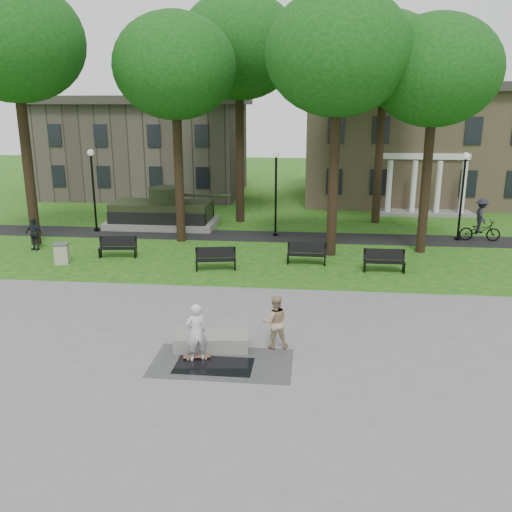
{
  "coord_description": "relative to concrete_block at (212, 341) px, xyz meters",
  "views": [
    {
      "loc": [
        2.55,
        -17.51,
        7.09
      ],
      "look_at": [
        0.39,
        2.85,
        1.4
      ],
      "focal_mm": 38.0,
      "sensor_mm": 36.0,
      "label": 1
    }
  ],
  "objects": [
    {
      "name": "ground",
      "position": [
        0.37,
        2.68,
        -0.24
      ],
      "size": [
        120.0,
        120.0,
        0.0
      ],
      "primitive_type": "plane",
      "color": "#1A4B11",
      "rests_on": "ground"
    },
    {
      "name": "plaza",
      "position": [
        0.37,
        -2.32,
        -0.23
      ],
      "size": [
        22.0,
        16.0,
        0.02
      ],
      "primitive_type": "cube",
      "color": "gray",
      "rests_on": "ground"
    },
    {
      "name": "footpath",
      "position": [
        0.37,
        14.68,
        -0.24
      ],
      "size": [
        44.0,
        2.6,
        0.01
      ],
      "primitive_type": "cube",
      "color": "black",
      "rests_on": "ground"
    },
    {
      "name": "building_right",
      "position": [
        10.37,
        28.68,
        4.1
      ],
      "size": [
        17.0,
        12.0,
        8.6
      ],
      "color": "#9E8460",
      "rests_on": "ground"
    },
    {
      "name": "building_left",
      "position": [
        -10.63,
        29.18,
        3.35
      ],
      "size": [
        15.0,
        10.0,
        7.2
      ],
      "primitive_type": "cube",
      "color": "#4C443D",
      "rests_on": "ground"
    },
    {
      "name": "tree_0",
      "position": [
        -11.63,
        11.68,
        9.78
      ],
      "size": [
        6.8,
        6.8,
        12.97
      ],
      "color": "black",
      "rests_on": "ground"
    },
    {
      "name": "tree_1",
      "position": [
        -4.13,
        13.18,
        8.71
      ],
      "size": [
        6.2,
        6.2,
        11.63
      ],
      "color": "black",
      "rests_on": "ground"
    },
    {
      "name": "tree_2",
      "position": [
        3.87,
        11.18,
        9.07
      ],
      "size": [
        6.6,
        6.6,
        12.16
      ],
      "color": "black",
      "rests_on": "ground"
    },
    {
      "name": "tree_3",
      "position": [
        8.37,
        12.18,
        8.35
      ],
      "size": [
        6.0,
        6.0,
        11.19
      ],
      "color": "black",
      "rests_on": "ground"
    },
    {
      "name": "tree_4",
      "position": [
        -1.63,
        18.68,
        10.15
      ],
      "size": [
        7.2,
        7.2,
        13.5
      ],
      "color": "black",
      "rests_on": "ground"
    },
    {
      "name": "tree_5",
      "position": [
        6.87,
        19.18,
        9.42
      ],
      "size": [
        6.4,
        6.4,
        12.44
      ],
      "color": "black",
      "rests_on": "ground"
    },
    {
      "name": "lamp_left",
      "position": [
        -9.63,
        14.98,
        2.55
      ],
      "size": [
        0.36,
        0.36,
        4.73
      ],
      "color": "black",
      "rests_on": "ground"
    },
    {
      "name": "lamp_mid",
      "position": [
        0.87,
        14.98,
        2.55
      ],
      "size": [
        0.36,
        0.36,
        4.73
      ],
      "color": "black",
      "rests_on": "ground"
    },
    {
      "name": "lamp_right",
      "position": [
        10.87,
        14.98,
        2.55
      ],
      "size": [
        0.36,
        0.36,
        4.73
      ],
      "color": "black",
      "rests_on": "ground"
    },
    {
      "name": "tank_monument",
      "position": [
        -6.09,
        16.68,
        0.61
      ],
      "size": [
        7.45,
        3.4,
        2.4
      ],
      "color": "gray",
      "rests_on": "ground"
    },
    {
      "name": "puddle",
      "position": [
        0.28,
        -1.16,
        -0.22
      ],
      "size": [
        2.2,
        1.2,
        0.0
      ],
      "primitive_type": "cube",
      "color": "black",
      "rests_on": "plaza"
    },
    {
      "name": "concrete_block",
      "position": [
        0.0,
        0.0,
        0.0
      ],
      "size": [
        2.3,
        1.24,
        0.45
      ],
      "primitive_type": "cube",
      "rotation": [
        0.0,
        0.0,
        0.11
      ],
      "color": "gray",
      "rests_on": "plaza"
    },
    {
      "name": "skateboard",
      "position": [
        -0.3,
        -0.75,
        -0.19
      ],
      "size": [
        0.8,
        0.36,
        0.07
      ],
      "primitive_type": "cube",
      "rotation": [
        0.0,
        0.0,
        0.21
      ],
      "color": "brown",
      "rests_on": "plaza"
    },
    {
      "name": "skateboarder",
      "position": [
        -0.28,
        -0.84,
        0.63
      ],
      "size": [
        0.74,
        0.66,
        1.71
      ],
      "primitive_type": "imported",
      "rotation": [
        0.0,
        0.0,
        3.66
      ],
      "color": "silver",
      "rests_on": "plaza"
    },
    {
      "name": "friend_watching",
      "position": [
        1.9,
        0.25,
        0.6
      ],
      "size": [
        0.91,
        0.77,
        1.66
      ],
      "primitive_type": "imported",
      "rotation": [
        0.0,
        0.0,
        3.33
      ],
      "color": "tan",
      "rests_on": "plaza"
    },
    {
      "name": "pedestrian_walker",
      "position": [
        -11.08,
        10.55,
        0.59
      ],
      "size": [
        1.03,
        0.57,
        1.67
      ],
      "primitive_type": "imported",
      "rotation": [
        0.0,
        0.0,
        -0.17
      ],
      "color": "black",
      "rests_on": "ground"
    },
    {
      "name": "cyclist",
      "position": [
        11.98,
        14.93,
        0.7
      ],
      "size": [
        2.16,
        1.23,
        2.32
      ],
      "rotation": [
        0.0,
        0.0,
        1.53
      ],
      "color": "black",
      "rests_on": "ground"
    },
    {
      "name": "park_bench_0",
      "position": [
        -6.39,
        9.69,
        0.28
      ],
      "size": [
        1.84,
        0.75,
        1.0
      ],
      "rotation": [
        0.0,
        0.0,
        0.13
      ],
      "color": "black",
      "rests_on": "ground"
    },
    {
      "name": "park_bench_1",
      "position": [
        -1.31,
        8.15,
        0.28
      ],
      "size": [
        1.85,
        0.85,
        1.0
      ],
      "rotation": [
        0.0,
        0.0,
        0.19
      ],
      "color": "black",
      "rests_on": "ground"
    },
    {
      "name": "park_bench_2",
      "position": [
        2.71,
        9.45,
        0.28
      ],
      "size": [
        1.81,
        0.58,
        1.0
      ],
      "rotation": [
        0.0,
        0.0,
        -0.04
      ],
      "color": "black",
      "rests_on": "ground"
    },
    {
      "name": "park_bench_3",
      "position": [
        6.13,
        8.61,
        0.28
      ],
      "size": [
        1.8,
        0.54,
        1.0
      ],
      "rotation": [
        0.0,
        0.0,
        0.01
      ],
      "color": "black",
      "rests_on": "ground"
    },
    {
      "name": "trash_bin",
      "position": [
        -8.61,
        8.33,
        0.24
      ],
      "size": [
        0.8,
        0.8,
        0.96
      ],
      "rotation": [
        0.0,
        0.0,
        0.25
      ],
      "color": "#C1B69F",
      "rests_on": "ground"
    }
  ]
}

